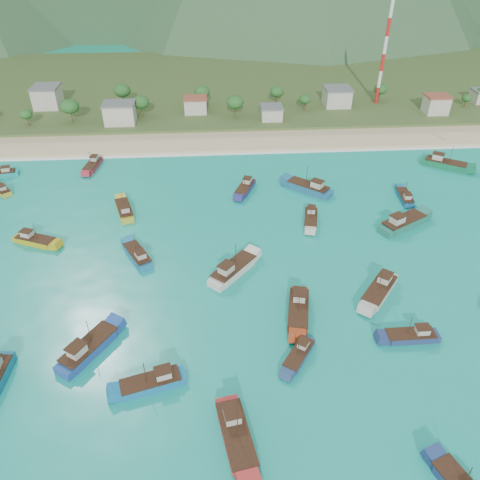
{
  "coord_description": "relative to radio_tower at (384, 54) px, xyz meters",
  "views": [
    {
      "loc": [
        1.48,
        -65.13,
        61.39
      ],
      "look_at": [
        7.03,
        18.0,
        3.0
      ],
      "focal_mm": 35.0,
      "sensor_mm": 36.0,
      "label": 1
    }
  ],
  "objects": [
    {
      "name": "boat_4",
      "position": [
        4.5,
        -52.42,
        -18.67
      ],
      "size": [
        12.59,
        10.01,
        7.45
      ],
      "rotation": [
        0.0,
        0.0,
        4.13
      ],
      "color": "#0E653F",
      "rests_on": "ground"
    },
    {
      "name": "boat_5",
      "position": [
        -48.76,
        -110.48,
        -18.75
      ],
      "size": [
        5.8,
        12.3,
        7.0
      ],
      "rotation": [
        0.0,
        0.0,
        2.94
      ],
      "color": "#A03617",
      "rests_on": "ground"
    },
    {
      "name": "beach",
      "position": [
        -65.28,
        -29.0,
        -19.63
      ],
      "size": [
        400.0,
        18.0,
        1.2
      ],
      "primitive_type": "cube",
      "color": "beige",
      "rests_on": "ground"
    },
    {
      "name": "boat_11",
      "position": [
        -123.68,
        -49.66,
        -19.02
      ],
      "size": [
        9.69,
        4.52,
        5.51
      ],
      "rotation": [
        0.0,
        0.0,
        1.77
      ],
      "color": "teal",
      "rests_on": "ground"
    },
    {
      "name": "boat_23",
      "position": [
        -85.79,
        -117.37,
        -18.73
      ],
      "size": [
        9.6,
        11.96,
        7.09
      ],
      "rotation": [
        0.0,
        0.0,
        5.7
      ],
      "color": "#1F4593",
      "rests_on": "ground"
    },
    {
      "name": "vegetation",
      "position": [
        -73.67,
        -4.96,
        -14.42
      ],
      "size": [
        277.22,
        25.83,
        8.37
      ],
      "color": "#235623",
      "rests_on": "ground"
    },
    {
      "name": "ground",
      "position": [
        -65.28,
        -108.0,
        -19.63
      ],
      "size": [
        600.0,
        600.0,
        0.0
      ],
      "primitive_type": "plane",
      "color": "#0C8A7F",
      "rests_on": "ground"
    },
    {
      "name": "surf_line",
      "position": [
        -65.28,
        -38.5,
        -19.63
      ],
      "size": [
        400.0,
        2.5,
        0.08
      ],
      "primitive_type": "cube",
      "color": "white",
      "rests_on": "ground"
    },
    {
      "name": "boat_10",
      "position": [
        -13.86,
        -70.18,
        -19.05
      ],
      "size": [
        3.46,
        9.23,
        5.33
      ],
      "rotation": [
        0.0,
        0.0,
        6.19
      ],
      "color": "#125586",
      "rests_on": "ground"
    },
    {
      "name": "boat_17",
      "position": [
        -19.02,
        -82.85,
        -18.62
      ],
      "size": [
        13.22,
        9.76,
        7.69
      ],
      "rotation": [
        0.0,
        0.0,
        5.23
      ],
      "color": "#1C6856",
      "rests_on": "ground"
    },
    {
      "name": "boat_31",
      "position": [
        -31.99,
        -106.02,
        -18.76
      ],
      "size": [
        9.99,
        11.28,
        6.9
      ],
      "rotation": [
        0.0,
        0.0,
        2.47
      ],
      "color": "#BCB7AB",
      "rests_on": "ground"
    },
    {
      "name": "boat_33",
      "position": [
        -38.0,
        -64.11,
        -18.67
      ],
      "size": [
        12.02,
        10.96,
        7.44
      ],
      "rotation": [
        0.0,
        0.0,
        0.87
      ],
      "color": "#1D5882",
      "rests_on": "ground"
    },
    {
      "name": "boat_18",
      "position": [
        -98.59,
        -45.8,
        -18.97
      ],
      "size": [
        4.31,
        10.06,
        5.75
      ],
      "rotation": [
        0.0,
        0.0,
        2.99
      ],
      "color": "#AA2532",
      "rests_on": "ground"
    },
    {
      "name": "boat_29",
      "position": [
        -50.4,
        -120.8,
        -19.11
      ],
      "size": [
        6.84,
        8.42,
        5.01
      ],
      "rotation": [
        0.0,
        0.0,
        2.54
      ],
      "color": "navy",
      "rests_on": "ground"
    },
    {
      "name": "boat_15",
      "position": [
        -80.46,
        -91.21,
        -18.92
      ],
      "size": [
        7.52,
        10.41,
        6.03
      ],
      "rotation": [
        0.0,
        0.0,
        0.5
      ],
      "color": "#1A6798",
      "rests_on": "ground"
    },
    {
      "name": "boat_16",
      "position": [
        -104.24,
        -83.9,
        -18.94
      ],
      "size": [
        10.42,
        6.53,
        5.93
      ],
      "rotation": [
        0.0,
        0.0,
        4.33
      ],
      "color": "#B09315",
      "rests_on": "ground"
    },
    {
      "name": "land",
      "position": [
        -65.28,
        32.0,
        -19.63
      ],
      "size": [
        400.0,
        110.0,
        2.4
      ],
      "primitive_type": "cube",
      "color": "#385123",
      "rests_on": "ground"
    },
    {
      "name": "boat_32",
      "position": [
        -30.11,
        -118.0,
        -19.0
      ],
      "size": [
        9.54,
        2.89,
        5.62
      ],
      "rotation": [
        0.0,
        0.0,
        1.58
      ],
      "color": "navy",
      "rests_on": "ground"
    },
    {
      "name": "boat_8",
      "position": [
        -85.88,
        -72.05,
        -18.9
      ],
      "size": [
        6.02,
        10.91,
        6.18
      ],
      "rotation": [
        0.0,
        0.0,
        0.3
      ],
      "color": "gold",
      "rests_on": "ground"
    },
    {
      "name": "boat_25",
      "position": [
        -61.83,
        -135.01,
        -18.72
      ],
      "size": [
        5.76,
        12.59,
        7.17
      ],
      "rotation": [
        0.0,
        0.0,
        3.33
      ],
      "color": "red",
      "rests_on": "ground"
    },
    {
      "name": "boat_9",
      "position": [
        -55.04,
        -62.69,
        -18.95
      ],
      "size": [
        6.53,
        10.27,
        5.86
      ],
      "rotation": [
        0.0,
        0.0,
        2.74
      ],
      "color": "navy",
      "rests_on": "ground"
    },
    {
      "name": "village",
      "position": [
        -63.18,
        -5.82,
        -15.01
      ],
      "size": [
        204.92,
        27.4,
        7.31
      ],
      "color": "beige",
      "rests_on": "ground"
    },
    {
      "name": "radio_tower",
      "position": [
        0.0,
        0.0,
        0.0
      ],
      "size": [
        1.2,
        1.2,
        36.05
      ],
      "color": "red",
      "rests_on": "ground"
    },
    {
      "name": "boat_20",
      "position": [
        -120.42,
        -58.83,
        -19.11
      ],
      "size": [
        7.49,
        8.06,
        5.03
      ],
      "rotation": [
        0.0,
        0.0,
        0.72
      ],
      "color": "#ADA22A",
      "rests_on": "ground"
    },
    {
      "name": "boat_28",
      "position": [
        -60.2,
        -97.79,
        -18.7
      ],
      "size": [
        10.79,
        11.68,
        7.27
      ],
      "rotation": [
        0.0,
        0.0,
        5.57
      ],
      "color": "beige",
      "rests_on": "ground"
    },
    {
      "name": "boat_12",
      "position": [
        -74.47,
        -125.04,
        -18.89
      ],
      "size": [
        10.93,
        5.8,
        6.2
      ],
      "rotation": [
        0.0,
        0.0,
        1.84
      ],
      "color": "#1165A1",
      "rests_on": "ground"
    },
    {
      "name": "boat_1",
      "position": [
        -40.34,
        -78.94,
        -18.97
      ],
      "size": [
        4.95,
        10.18,
        5.78
      ],
      "rotation": [
        0.0,
        0.0,
        2.92
      ],
      "color": "beige",
      "rests_on": "ground"
    }
  ]
}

